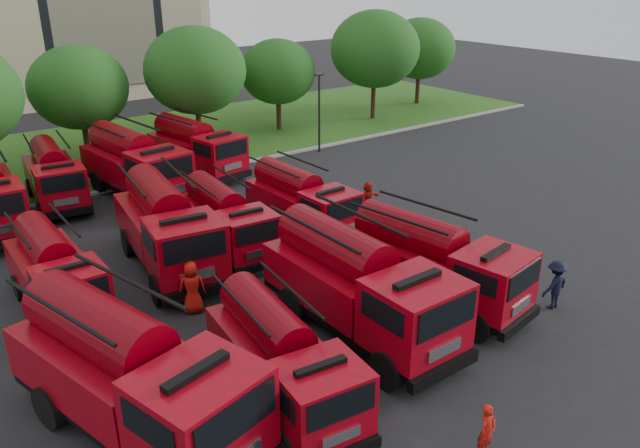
# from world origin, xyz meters

# --- Properties ---
(ground) EXTENTS (140.00, 140.00, 0.00)m
(ground) POSITION_xyz_m (0.00, 0.00, 0.00)
(ground) COLOR black
(ground) RESTS_ON ground
(lawn) EXTENTS (70.00, 16.00, 0.12)m
(lawn) POSITION_xyz_m (0.00, 26.00, 0.06)
(lawn) COLOR #244C14
(lawn) RESTS_ON ground
(curb) EXTENTS (70.00, 0.30, 0.14)m
(curb) POSITION_xyz_m (0.00, 17.90, 0.07)
(curb) COLOR gray
(curb) RESTS_ON ground
(tree_3) EXTENTS (5.88, 5.88, 7.19)m
(tree_3) POSITION_xyz_m (-1.00, 24.00, 4.68)
(tree_3) COLOR #382314
(tree_3) RESTS_ON ground
(tree_4) EXTENTS (6.55, 6.55, 8.01)m
(tree_4) POSITION_xyz_m (6.00, 22.50, 5.22)
(tree_4) COLOR #382314
(tree_4) RESTS_ON ground
(tree_5) EXTENTS (5.46, 5.46, 6.68)m
(tree_5) POSITION_xyz_m (13.00, 23.50, 4.35)
(tree_5) COLOR #382314
(tree_5) RESTS_ON ground
(tree_6) EXTENTS (6.89, 6.89, 8.42)m
(tree_6) POSITION_xyz_m (21.00, 22.00, 5.49)
(tree_6) COLOR #382314
(tree_6) RESTS_ON ground
(tree_7) EXTENTS (6.05, 6.05, 7.39)m
(tree_7) POSITION_xyz_m (28.00, 24.00, 4.82)
(tree_7) COLOR #382314
(tree_7) RESTS_ON ground
(lamp_post_1) EXTENTS (0.60, 0.25, 5.11)m
(lamp_post_1) POSITION_xyz_m (12.00, 17.20, 2.90)
(lamp_post_1) COLOR black
(lamp_post_1) RESTS_ON ground
(fire_truck_0) EXTENTS (4.59, 8.44, 3.65)m
(fire_truck_0) POSITION_xyz_m (-8.07, -1.36, 1.84)
(fire_truck_0) COLOR black
(fire_truck_0) RESTS_ON ground
(fire_truck_1) EXTENTS (2.94, 6.56, 2.89)m
(fire_truck_1) POSITION_xyz_m (-4.28, -2.64, 1.45)
(fire_truck_1) COLOR black
(fire_truck_1) RESTS_ON ground
(fire_truck_2) EXTENTS (2.92, 7.87, 3.57)m
(fire_truck_2) POSITION_xyz_m (-0.24, -1.12, 1.80)
(fire_truck_2) COLOR black
(fire_truck_2) RESTS_ON ground
(fire_truck_3) EXTENTS (3.48, 7.35, 3.21)m
(fire_truck_3) POSITION_xyz_m (3.26, -1.21, 1.62)
(fire_truck_3) COLOR black
(fire_truck_3) RESTS_ON ground
(fire_truck_4) EXTENTS (2.43, 6.40, 2.90)m
(fire_truck_4) POSITION_xyz_m (-7.78, 6.56, 1.46)
(fire_truck_4) COLOR black
(fire_truck_4) RESTS_ON ground
(fire_truck_5) EXTENTS (3.76, 8.00, 3.50)m
(fire_truck_5) POSITION_xyz_m (-3.18, 7.29, 1.76)
(fire_truck_5) COLOR black
(fire_truck_5) RESTS_ON ground
(fire_truck_6) EXTENTS (2.74, 6.49, 2.88)m
(fire_truck_6) POSITION_xyz_m (-0.53, 7.28, 1.45)
(fire_truck_6) COLOR black
(fire_truck_6) RESTS_ON ground
(fire_truck_7) EXTENTS (2.49, 6.48, 2.92)m
(fire_truck_7) POSITION_xyz_m (3.36, 7.17, 1.47)
(fire_truck_7) COLOR black
(fire_truck_7) RESTS_ON ground
(fire_truck_9) EXTENTS (3.08, 6.86, 3.02)m
(fire_truck_9) POSITION_xyz_m (-4.69, 17.73, 1.52)
(fire_truck_9) COLOR black
(fire_truck_9) RESTS_ON ground
(fire_truck_10) EXTENTS (3.53, 8.06, 3.56)m
(fire_truck_10) POSITION_xyz_m (-0.95, 16.22, 1.79)
(fire_truck_10) COLOR black
(fire_truck_10) RESTS_ON ground
(fire_truck_11) EXTENTS (3.44, 7.31, 3.20)m
(fire_truck_11) POSITION_xyz_m (3.39, 17.82, 1.61)
(fire_truck_11) COLOR black
(fire_truck_11) RESTS_ON ground
(firefighter_1) EXTENTS (0.78, 0.49, 1.51)m
(firefighter_1) POSITION_xyz_m (-3.88, -4.67, 0.00)
(firefighter_1) COLOR #AA130D
(firefighter_1) RESTS_ON ground
(firefighter_2) EXTENTS (0.67, 1.08, 1.76)m
(firefighter_2) POSITION_xyz_m (4.01, -0.36, 0.00)
(firefighter_2) COLOR #AA130D
(firefighter_2) RESTS_ON ground
(firefighter_3) EXTENTS (1.21, 0.64, 1.85)m
(firefighter_3) POSITION_xyz_m (6.48, -4.15, 0.00)
(firefighter_3) COLOR black
(firefighter_3) RESTS_ON ground
(firefighter_4) EXTENTS (1.12, 0.94, 1.96)m
(firefighter_4) POSITION_xyz_m (-4.06, 3.42, 0.00)
(firefighter_4) COLOR #AA130D
(firefighter_4) RESTS_ON ground
(firefighter_5) EXTENTS (1.64, 1.02, 1.65)m
(firefighter_5) POSITION_xyz_m (7.22, 6.89, 0.00)
(firefighter_5) COLOR #AA130D
(firefighter_5) RESTS_ON ground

